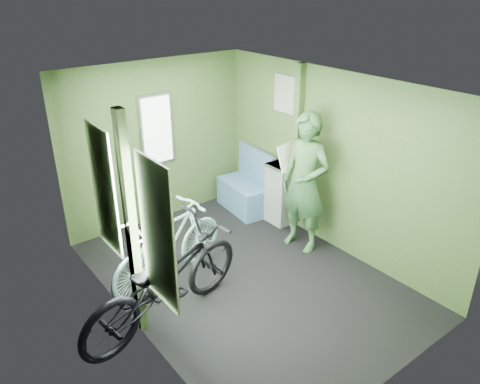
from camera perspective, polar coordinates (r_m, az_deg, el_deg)
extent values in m
plane|color=black|center=(5.69, 0.63, -10.42)|extent=(4.00, 4.00, 0.00)
cube|color=silver|center=(4.74, 0.76, 12.84)|extent=(2.80, 4.00, 0.02)
cube|color=#3A5326|center=(6.68, -10.09, 5.88)|extent=(2.80, 0.02, 2.30)
cube|color=#3A5326|center=(3.95, 19.28, -9.62)|extent=(2.80, 0.02, 2.30)
cube|color=#3A5326|center=(4.47, -13.57, -4.52)|extent=(0.02, 4.00, 2.30)
cube|color=#3A5326|center=(6.01, 11.23, 3.59)|extent=(0.02, 4.00, 2.30)
cube|color=#3A5326|center=(4.48, -13.11, -4.38)|extent=(0.08, 0.12, 2.30)
cube|color=silver|center=(3.95, -9.85, -5.00)|extent=(0.02, 0.56, 1.34)
cube|color=silver|center=(4.85, -16.11, 0.29)|extent=(0.02, 0.56, 1.34)
cube|color=white|center=(3.72, -10.31, 2.12)|extent=(0.00, 0.12, 0.12)
cube|color=white|center=(4.67, -16.76, 6.24)|extent=(0.00, 0.12, 0.12)
cylinder|color=silver|center=(4.53, -12.25, -4.67)|extent=(0.03, 0.40, 0.03)
cube|color=#3A5326|center=(6.36, 6.90, 5.10)|extent=(0.10, 0.10, 2.30)
cube|color=white|center=(6.38, 5.52, 11.81)|extent=(0.02, 0.40, 0.50)
cube|color=silver|center=(6.58, -10.03, 7.42)|extent=(0.50, 0.02, 1.00)
imported|color=black|center=(5.13, -8.71, -15.40)|extent=(2.14, 1.20, 1.12)
imported|color=#94D1C8|center=(5.70, -8.30, -10.63)|extent=(1.70, 0.84, 1.01)
imported|color=#325C32|center=(5.94, 7.91, 1.07)|extent=(0.55, 0.73, 1.82)
cube|color=silver|center=(6.00, 5.70, 4.19)|extent=(0.30, 0.17, 0.34)
cube|color=gray|center=(6.70, 4.86, -0.24)|extent=(0.26, 0.37, 0.90)
cube|color=#334E6B|center=(7.14, 0.58, -0.47)|extent=(0.58, 0.93, 0.44)
cube|color=#334E6B|center=(7.08, 1.97, 3.39)|extent=(0.15, 0.88, 0.49)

